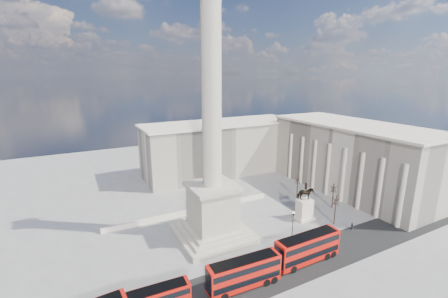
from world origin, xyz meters
name	(u,v)px	position (x,y,z in m)	size (l,w,h in m)	color
ground	(224,248)	(0.00, 0.00, 0.00)	(180.00, 180.00, 0.00)	gray
asphalt_road	(279,270)	(5.00, -10.00, 0.00)	(120.00, 9.00, 0.01)	black
nelsons_column	(212,174)	(0.00, 5.00, 12.92)	(14.00, 14.00, 49.85)	#B6AD97
balustrade_wall	(193,211)	(0.00, 16.00, 0.55)	(40.00, 0.60, 1.10)	beige
building_east	(352,157)	(45.00, 10.00, 9.32)	(19.00, 46.00, 18.60)	beige
building_northeast	(222,147)	(20.00, 40.00, 8.32)	(51.00, 17.00, 16.60)	beige
red_bus_b	(245,273)	(-2.23, -10.79, 2.47)	(11.72, 3.22, 4.71)	red
red_bus_c	(308,248)	(10.73, -10.29, 2.62)	(12.37, 3.03, 5.00)	red
red_bus_d	(419,213)	(41.75, -10.90, 2.18)	(10.38, 2.97, 4.16)	red
victorian_lamp	(293,223)	(13.21, -3.37, 3.43)	(0.50, 0.50, 5.82)	black
equestrian_statue	(304,206)	(21.02, 1.93, 3.02)	(4.17, 3.13, 8.64)	beige
bare_tree_near	(336,200)	(25.27, -2.83, 5.44)	(1.58, 1.58, 6.90)	#332319
bare_tree_mid	(334,188)	(31.04, 3.16, 5.11)	(1.71, 1.71, 6.49)	#332319
bare_tree_far	(298,180)	(27.38, 11.61, 5.11)	(1.59, 1.59, 6.49)	#332319
pedestrian_walking	(308,241)	(14.55, -6.50, 0.87)	(0.64, 0.42, 1.74)	black
pedestrian_standing	(352,227)	(26.34, -6.50, 0.80)	(0.78, 0.61, 1.61)	black
pedestrian_crossing	(324,236)	(18.63, -6.50, 0.76)	(0.89, 0.37, 1.53)	black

